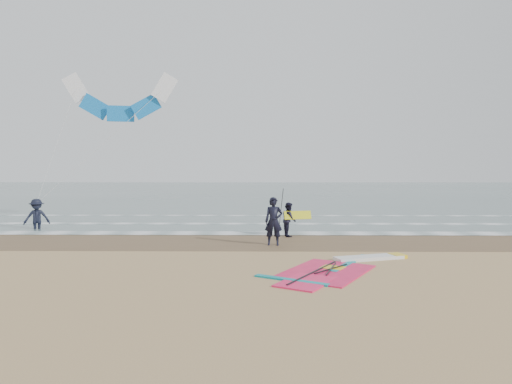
{
  "coord_description": "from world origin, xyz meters",
  "views": [
    {
      "loc": [
        -0.49,
        -13.76,
        3.18
      ],
      "look_at": [
        -0.71,
        5.0,
        2.2
      ],
      "focal_mm": 32.0,
      "sensor_mm": 36.0,
      "label": 1
    }
  ],
  "objects_px": {
    "person_walking": "(289,219)",
    "surf_kite": "(120,101)",
    "person_standing": "(274,221)",
    "person_wading": "(37,211)",
    "windsurf_rig": "(340,268)"
  },
  "relations": [
    {
      "from": "person_walking",
      "to": "surf_kite",
      "type": "height_order",
      "value": "surf_kite"
    },
    {
      "from": "person_standing",
      "to": "person_wading",
      "type": "distance_m",
      "value": 13.02
    },
    {
      "from": "person_standing",
      "to": "surf_kite",
      "type": "bearing_deg",
      "value": 140.52
    },
    {
      "from": "person_wading",
      "to": "person_standing",
      "type": "bearing_deg",
      "value": -42.66
    },
    {
      "from": "windsurf_rig",
      "to": "person_wading",
      "type": "height_order",
      "value": "person_wading"
    },
    {
      "from": "surf_kite",
      "to": "person_wading",
      "type": "bearing_deg",
      "value": -140.39
    },
    {
      "from": "windsurf_rig",
      "to": "person_wading",
      "type": "relative_size",
      "value": 2.75
    },
    {
      "from": "surf_kite",
      "to": "person_walking",
      "type": "bearing_deg",
      "value": -28.71
    },
    {
      "from": "person_standing",
      "to": "person_walking",
      "type": "relative_size",
      "value": 1.25
    },
    {
      "from": "person_standing",
      "to": "surf_kite",
      "type": "relative_size",
      "value": 0.27
    },
    {
      "from": "person_wading",
      "to": "surf_kite",
      "type": "distance_m",
      "value": 7.61
    },
    {
      "from": "surf_kite",
      "to": "person_standing",
      "type": "bearing_deg",
      "value": -41.41
    },
    {
      "from": "windsurf_rig",
      "to": "person_walking",
      "type": "distance_m",
      "value": 6.98
    },
    {
      "from": "windsurf_rig",
      "to": "person_standing",
      "type": "xyz_separation_m",
      "value": [
        -1.99,
        4.37,
        0.96
      ]
    },
    {
      "from": "surf_kite",
      "to": "windsurf_rig",
      "type": "bearing_deg",
      "value": -48.47
    }
  ]
}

